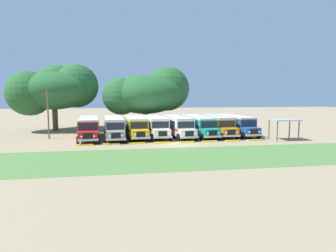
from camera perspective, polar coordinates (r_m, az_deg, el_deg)
ground_plane at (r=32.64m, az=1.56°, el=-3.82°), size 220.00×220.00×0.00m
foreground_grass_strip at (r=25.71m, az=4.59°, el=-6.55°), size 80.00×9.69×0.01m
parked_bus_slot_0 at (r=38.60m, az=-16.35°, el=-0.16°), size 3.65×10.99×2.82m
parked_bus_slot_1 at (r=38.28m, az=-11.35°, el=-0.08°), size 3.39×10.95×2.82m
parked_bus_slot_2 at (r=38.89m, az=-6.96°, el=0.09°), size 3.45×10.96×2.82m
parked_bus_slot_3 at (r=39.29m, az=-2.90°, el=0.19°), size 3.38×10.95×2.82m
parked_bus_slot_4 at (r=39.23m, az=1.90°, el=0.19°), size 3.45×10.96×2.82m
parked_bus_slot_5 at (r=40.06m, az=6.35°, el=0.27°), size 3.33×10.94×2.82m
parked_bus_slot_6 at (r=41.23m, az=10.13°, el=0.38°), size 2.82×10.86×2.82m
parked_bus_slot_7 at (r=42.40m, az=13.82°, el=0.46°), size 3.26×10.93×2.82m
curb_wheelstop_0 at (r=33.14m, az=-17.15°, el=-3.81°), size 2.00×0.36×0.15m
curb_wheelstop_1 at (r=32.85m, az=-11.88°, el=-3.76°), size 2.00×0.36×0.15m
curb_wheelstop_2 at (r=32.85m, az=-6.55°, el=-3.67°), size 2.00×0.36×0.15m
curb_wheelstop_3 at (r=33.12m, az=-1.27°, el=-3.55°), size 2.00×0.36×0.15m
curb_wheelstop_4 at (r=33.67m, az=3.87°, el=-3.40°), size 2.00×0.36×0.15m
curb_wheelstop_5 at (r=34.48m, az=8.82°, el=-3.23°), size 2.00×0.36×0.15m
curb_wheelstop_6 at (r=35.53m, az=13.50°, el=-3.05°), size 2.00×0.36×0.15m
curb_wheelstop_7 at (r=36.81m, az=17.88°, el=-2.87°), size 2.00×0.36×0.15m
broad_shade_tree at (r=49.62m, az=-4.21°, el=6.93°), size 15.83×12.28×11.30m
secondary_tree at (r=49.62m, az=-22.70°, el=7.19°), size 14.19×11.32×11.29m
utility_pole at (r=39.85m, az=-24.00°, el=2.59°), size 1.80×0.20×6.61m
waiting_shelter at (r=38.56m, az=23.27°, el=0.89°), size 3.60×2.60×2.72m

